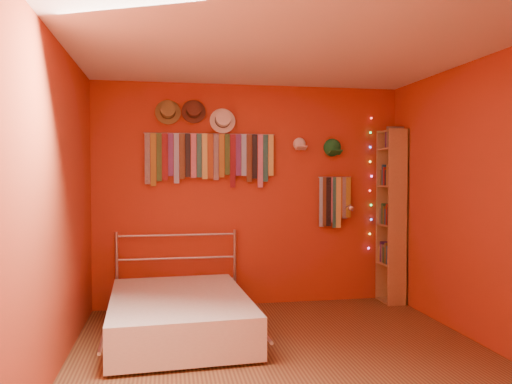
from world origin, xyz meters
TOP-DOWN VIEW (x-y plane):
  - ground at (0.00, 0.00)m, footprint 3.50×3.50m
  - back_wall at (0.00, 1.75)m, footprint 3.50×0.02m
  - right_wall at (1.75, 0.00)m, footprint 0.02×3.50m
  - left_wall at (-1.75, 0.00)m, footprint 0.02×3.50m
  - ceiling at (0.00, 0.00)m, footprint 3.50×3.50m
  - tie_rack at (-0.47, 1.69)m, footprint 1.45×0.03m
  - small_tie_rack at (0.98, 1.68)m, footprint 0.40×0.03m
  - fedora_olive at (-0.92, 1.66)m, footprint 0.28×0.15m
  - fedora_brown at (-0.65, 1.66)m, footprint 0.26×0.14m
  - fedora_white at (-0.33, 1.65)m, footprint 0.29×0.16m
  - cap_white at (0.56, 1.70)m, footprint 0.16×0.20m
  - cap_green at (0.95, 1.70)m, footprint 0.19×0.24m
  - fairy_lights at (1.43, 1.71)m, footprint 0.05×0.02m
  - reading_lamp at (1.11, 1.54)m, footprint 0.06×0.27m
  - bookshelf at (1.66, 1.53)m, footprint 0.25×0.34m
  - bed at (-0.84, 0.74)m, footprint 1.39×1.83m

SIDE VIEW (x-z plane):
  - ground at x=0.00m, z-range 0.00..0.00m
  - bed at x=-0.84m, z-range -0.23..0.64m
  - bookshelf at x=1.66m, z-range 0.02..2.02m
  - reading_lamp at x=1.11m, z-range 1.06..1.14m
  - small_tie_rack at x=0.98m, z-range 0.89..1.49m
  - back_wall at x=0.00m, z-range 0.00..2.50m
  - right_wall at x=1.75m, z-range 0.00..2.50m
  - left_wall at x=-1.75m, z-range 0.00..2.50m
  - fairy_lights at x=1.43m, z-range 0.60..2.16m
  - tie_rack at x=-0.47m, z-range 1.39..1.99m
  - cap_green at x=0.95m, z-range 1.70..1.89m
  - cap_white at x=0.56m, z-range 1.75..1.91m
  - fedora_white at x=-0.33m, z-range 1.95..2.23m
  - fedora_olive at x=-0.92m, z-range 2.04..2.31m
  - fedora_brown at x=-0.65m, z-range 2.05..2.31m
  - ceiling at x=0.00m, z-range 2.49..2.51m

